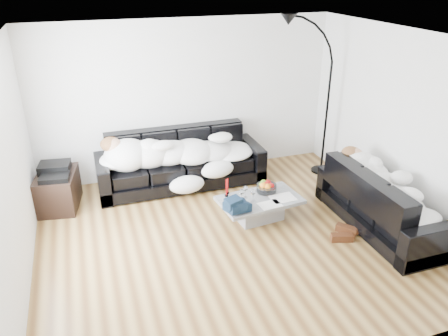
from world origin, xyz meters
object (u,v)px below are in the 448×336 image
object	(u,v)px
coffee_table	(259,209)
stereo	(54,170)
sofa_right	(384,200)
shoes	(344,233)
wine_glass_a	(246,192)
av_cabinet	(58,190)
fruit_bowl	(267,186)
wine_glass_b	(242,195)
floor_lamp	(327,107)
candle_left	(226,188)
sofa_back	(181,159)
sleeper_back	(181,149)
sleeper_right	(386,186)
candle_right	(228,186)
wine_glass_c	(253,195)

from	to	relation	value
coffee_table	stereo	size ratio (longest dim) A/B	2.60
sofa_right	shoes	distance (m)	0.73
shoes	sofa_right	bearing A→B (deg)	36.49
wine_glass_a	av_cabinet	xyz separation A→B (m)	(-2.54, 1.20, -0.15)
av_cabinet	stereo	size ratio (longest dim) A/B	1.79
fruit_bowl	wine_glass_b	world-z (taller)	wine_glass_b
floor_lamp	coffee_table	bearing A→B (deg)	-167.53
sofa_right	stereo	xyz separation A→B (m)	(-4.25, 2.01, 0.19)
wine_glass_b	candle_left	bearing A→B (deg)	126.28
sofa_back	sleeper_back	world-z (taller)	sofa_back
floor_lamp	sofa_back	bearing A→B (deg)	150.88
sleeper_right	wine_glass_a	size ratio (longest dim) A/B	10.17
candle_right	av_cabinet	world-z (taller)	candle_right
coffee_table	fruit_bowl	world-z (taller)	fruit_bowl
candle_right	shoes	size ratio (longest dim) A/B	0.48
sofa_back	wine_glass_c	distance (m)	1.64
wine_glass_a	candle_right	size ratio (longest dim) A/B	0.73
sofa_right	candle_left	world-z (taller)	sofa_right
sofa_back	fruit_bowl	world-z (taller)	sofa_back
sleeper_back	candle_right	world-z (taller)	sleeper_back
sleeper_right	wine_glass_c	size ratio (longest dim) A/B	9.39
candle_left	sofa_right	bearing A→B (deg)	-25.19
candle_left	shoes	world-z (taller)	candle_left
shoes	stereo	distance (m)	4.22
sofa_right	shoes	world-z (taller)	sofa_right
candle_left	shoes	xyz separation A→B (m)	(1.33, -1.00, -0.41)
stereo	sofa_back	bearing A→B (deg)	12.98
wine_glass_b	sofa_right	bearing A→B (deg)	-21.57
coffee_table	sofa_right	bearing A→B (deg)	-24.92
wine_glass_b	floor_lamp	bearing A→B (deg)	30.25
wine_glass_c	av_cabinet	size ratio (longest dim) A/B	0.24
sleeper_right	coffee_table	distance (m)	1.75
fruit_bowl	shoes	xyz separation A→B (m)	(0.74, -0.95, -0.37)
wine_glass_a	sleeper_right	bearing A→B (deg)	-25.25
sleeper_back	coffee_table	distance (m)	1.68
shoes	stereo	xyz separation A→B (m)	(-3.62, 2.09, 0.55)
wine_glass_a	wine_glass_c	xyz separation A→B (m)	(0.06, -0.14, 0.01)
sofa_back	sleeper_right	distance (m)	3.18
candle_right	fruit_bowl	bearing A→B (deg)	-12.66
sofa_back	sofa_right	xyz separation A→B (m)	(2.33, -2.16, -0.02)
shoes	fruit_bowl	bearing A→B (deg)	156.61
wine_glass_b	candle_right	distance (m)	0.30
sleeper_right	fruit_bowl	xyz separation A→B (m)	(-1.36, 0.87, -0.21)
wine_glass_b	shoes	distance (m)	1.47
wine_glass_a	floor_lamp	xyz separation A→B (m)	(1.84, 1.04, 0.76)
sleeper_back	sleeper_right	xyz separation A→B (m)	(2.33, -2.11, -0.01)
sleeper_back	shoes	distance (m)	2.84
sofa_back	candle_left	xyz separation A→B (m)	(0.37, -1.24, 0.03)
coffee_table	av_cabinet	distance (m)	3.01
sofa_right	wine_glass_c	bearing A→B (deg)	68.05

